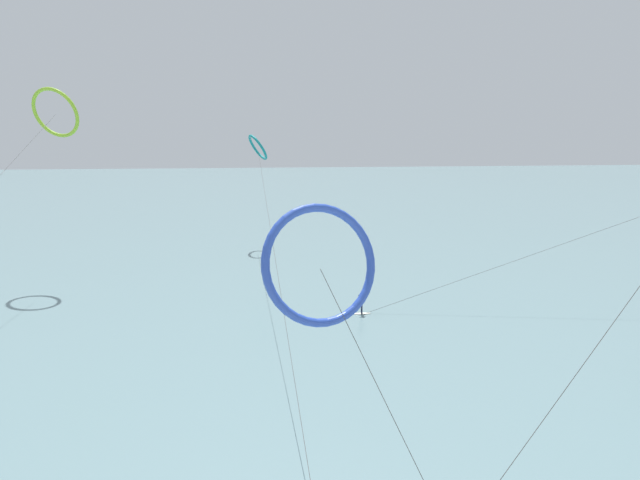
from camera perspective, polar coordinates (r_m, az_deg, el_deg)
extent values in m
cube|color=slate|center=(113.77, -5.01, 4.37)|extent=(400.00, 200.00, 0.08)
ellipsoid|color=silver|center=(41.66, 4.39, -7.70)|extent=(1.40, 0.40, 0.06)
cylinder|color=#191E38|center=(41.65, 4.40, -7.08)|extent=(0.12, 0.12, 0.80)
cylinder|color=#191E38|center=(41.39, 4.41, -7.20)|extent=(0.12, 0.12, 0.80)
cube|color=#191E38|center=(41.30, 4.42, -6.21)|extent=(0.25, 0.35, 0.62)
sphere|color=tan|center=(41.18, 4.43, -5.65)|extent=(0.22, 0.22, 0.22)
cylinder|color=#191E38|center=(41.61, 4.38, -6.00)|extent=(0.51, 0.17, 0.39)
cylinder|color=#191E38|center=(41.19, 4.40, -6.18)|extent=(0.51, 0.17, 0.39)
cylinder|color=#3F3F3F|center=(44.15, 19.73, -2.10)|extent=(23.58, 0.49, 7.87)
torus|color=teal|center=(66.16, -6.56, 9.65)|extent=(3.10, 4.00, 3.14)
cylinder|color=#3F3F3F|center=(40.62, -5.06, 0.18)|extent=(1.64, 52.58, 11.72)
torus|color=#8CC62D|center=(55.26, -26.05, 11.93)|extent=(5.01, 3.44, 4.46)
cylinder|color=#3F3F3F|center=(22.87, 27.85, -8.65)|extent=(12.69, 4.59, 12.72)
torus|color=#2647B7|center=(20.84, 0.03, -2.62)|extent=(5.04, 3.02, 4.68)
cylinder|color=#3F3F3F|center=(20.51, 6.63, -16.09)|extent=(4.03, 4.83, 8.47)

